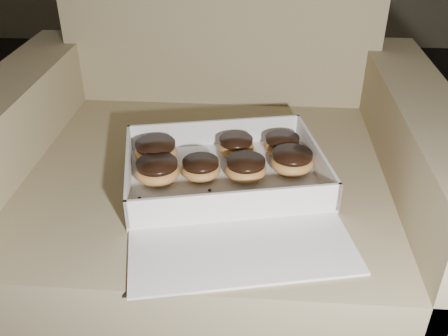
% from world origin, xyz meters
% --- Properties ---
extents(floor, '(4.50, 4.50, 0.00)m').
position_xyz_m(floor, '(0.00, 0.00, 0.00)').
color(floor, black).
rests_on(floor, ground).
extents(armchair, '(0.98, 0.83, 1.03)m').
position_xyz_m(armchair, '(0.11, 0.05, 0.32)').
color(armchair, '#9C8F63').
rests_on(armchair, floor).
extents(bakery_box, '(0.46, 0.51, 0.06)m').
position_xyz_m(bakery_box, '(0.16, -0.12, 0.47)').
color(bakery_box, white).
rests_on(bakery_box, armchair).
extents(donut_a, '(0.09, 0.09, 0.04)m').
position_xyz_m(donut_a, '(0.02, -0.10, 0.49)').
color(donut_a, gold).
rests_on(donut_a, bakery_box).
extents(donut_b, '(0.09, 0.09, 0.04)m').
position_xyz_m(donut_b, '(0.01, -0.03, 0.49)').
color(donut_b, gold).
rests_on(donut_b, bakery_box).
extents(donut_c, '(0.08, 0.08, 0.04)m').
position_xyz_m(donut_c, '(0.20, -0.08, 0.49)').
color(donut_c, gold).
rests_on(donut_c, bakery_box).
extents(donut_d, '(0.08, 0.08, 0.04)m').
position_xyz_m(donut_d, '(0.17, 0.01, 0.49)').
color(donut_d, gold).
rests_on(donut_d, bakery_box).
extents(donut_e, '(0.09, 0.09, 0.04)m').
position_xyz_m(donut_e, '(0.29, -0.05, 0.49)').
color(donut_e, gold).
rests_on(donut_e, bakery_box).
extents(donut_f, '(0.08, 0.08, 0.04)m').
position_xyz_m(donut_f, '(0.27, 0.02, 0.49)').
color(donut_f, gold).
rests_on(donut_f, bakery_box).
extents(donut_g, '(0.08, 0.08, 0.04)m').
position_xyz_m(donut_g, '(0.11, -0.09, 0.49)').
color(donut_g, gold).
rests_on(donut_g, bakery_box).
extents(crumb_a, '(0.01, 0.01, 0.00)m').
position_xyz_m(crumb_a, '(0.27, -0.13, 0.47)').
color(crumb_a, black).
rests_on(crumb_a, bakery_box).
extents(crumb_b, '(0.01, 0.01, 0.00)m').
position_xyz_m(crumb_b, '(0.00, -0.17, 0.47)').
color(crumb_b, black).
rests_on(crumb_b, bakery_box).
extents(crumb_c, '(0.01, 0.01, 0.00)m').
position_xyz_m(crumb_c, '(0.19, -0.18, 0.47)').
color(crumb_c, black).
rests_on(crumb_c, bakery_box).
extents(crumb_d, '(0.01, 0.01, 0.00)m').
position_xyz_m(crumb_d, '(0.32, -0.14, 0.47)').
color(crumb_d, black).
rests_on(crumb_d, bakery_box).
extents(crumb_e, '(0.01, 0.01, 0.00)m').
position_xyz_m(crumb_e, '(0.13, -0.13, 0.47)').
color(crumb_e, black).
rests_on(crumb_e, bakery_box).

